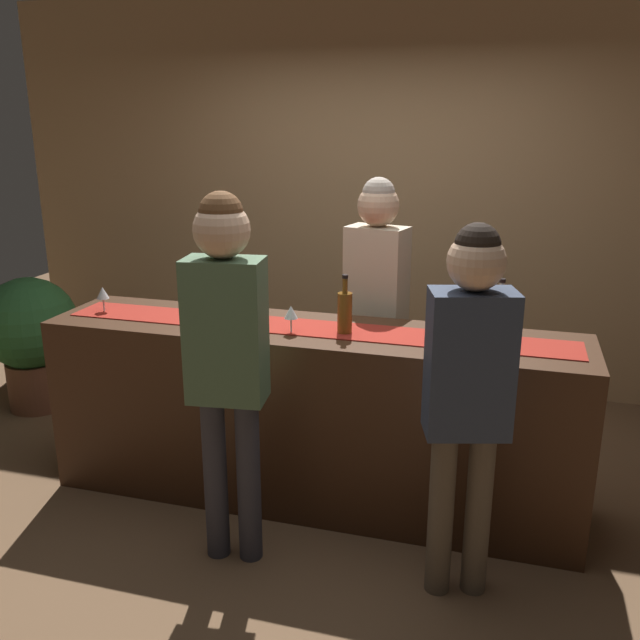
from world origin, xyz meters
name	(u,v)px	position (x,y,z in m)	size (l,w,h in m)	color
ground_plane	(311,495)	(0.00, 0.00, 0.00)	(10.00, 10.00, 0.00)	brown
back_wall	(383,195)	(0.00, 1.90, 1.45)	(6.00, 0.12, 2.90)	tan
bar_counter	(311,415)	(0.00, 0.00, 0.49)	(2.81, 0.60, 0.97)	#3D2314
counter_runner_cloth	(311,328)	(0.00, 0.00, 0.98)	(2.67, 0.28, 0.01)	maroon
wine_bottle_clear	(500,317)	(0.93, 0.09, 1.09)	(0.07, 0.07, 0.30)	#B2C6C1
wine_bottle_amber	(345,312)	(0.19, -0.03, 1.09)	(0.07, 0.07, 0.30)	brown
wine_bottle_green	(228,296)	(-0.49, 0.09, 1.09)	(0.07, 0.07, 0.30)	#194723
wine_glass_near_customer	(103,294)	(-1.20, -0.03, 1.08)	(0.07, 0.07, 0.14)	silver
wine_glass_mid_counter	(291,313)	(-0.07, -0.10, 1.08)	(0.07, 0.07, 0.14)	silver
bartender	(376,290)	(0.22, 0.58, 1.05)	(0.38, 0.27, 1.70)	#26262B
customer_sipping	(469,379)	(0.84, -0.57, 1.01)	(0.38, 0.29, 1.64)	brown
customer_browsing	(226,342)	(-0.20, -0.61, 1.08)	(0.36, 0.24, 1.73)	#33333D
potted_plant_tall	(31,334)	(-2.24, 0.62, 0.55)	(0.65, 0.65, 0.95)	brown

